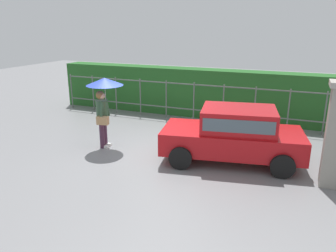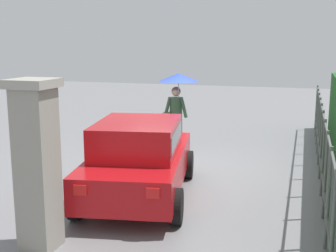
# 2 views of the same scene
# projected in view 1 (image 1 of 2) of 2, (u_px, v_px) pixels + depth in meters

# --- Properties ---
(ground_plane) EXTENTS (40.00, 40.00, 0.00)m
(ground_plane) POSITION_uv_depth(u_px,v_px,m) (161.00, 150.00, 9.78)
(ground_plane) COLOR slate
(car) EXTENTS (3.94, 2.39, 1.48)m
(car) POSITION_uv_depth(u_px,v_px,m) (234.00, 133.00, 8.78)
(car) COLOR #B71116
(car) RESTS_ON ground
(pedestrian) EXTENTS (1.08, 1.08, 2.10)m
(pedestrian) POSITION_uv_depth(u_px,v_px,m) (104.00, 95.00, 9.61)
(pedestrian) COLOR #47283D
(pedestrian) RESTS_ON ground
(fence_section) EXTENTS (11.45, 0.05, 1.50)m
(fence_section) POSITION_uv_depth(u_px,v_px,m) (194.00, 100.00, 12.50)
(fence_section) COLOR #59605B
(fence_section) RESTS_ON ground
(hedge_row) EXTENTS (12.40, 0.90, 1.90)m
(hedge_row) POSITION_uv_depth(u_px,v_px,m) (201.00, 93.00, 13.24)
(hedge_row) COLOR #235B23
(hedge_row) RESTS_ON ground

